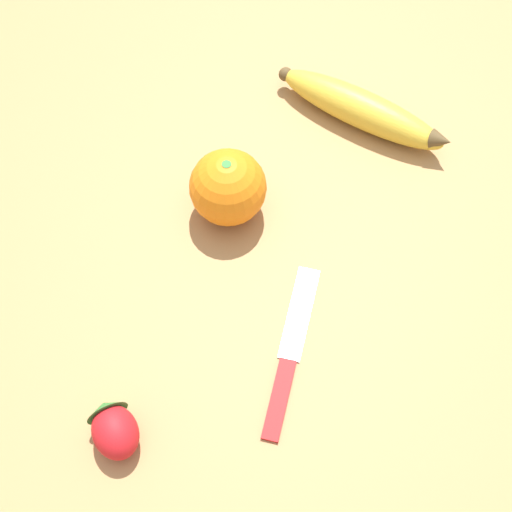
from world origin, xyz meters
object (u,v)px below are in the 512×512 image
strawberry (114,428)px  paring_knife (289,355)px  orange (228,187)px  banana (363,109)px

strawberry → paring_knife: bearing=-91.5°
paring_knife → orange: bearing=123.5°
orange → strawberry: orange is taller
banana → paring_knife: size_ratio=1.12×
banana → orange: bearing=-109.5°
orange → strawberry: 0.27m
banana → orange: (0.13, -0.15, 0.02)m
strawberry → banana: bearing=-61.1°
orange → banana: bearing=131.5°
orange → paring_knife: (0.17, 0.07, -0.04)m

